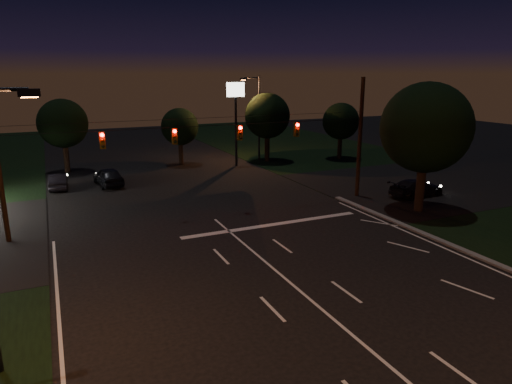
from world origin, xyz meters
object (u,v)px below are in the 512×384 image
tree_right_near (424,129)px  car_oncoming_b (58,181)px  car_oncoming_a (108,176)px  utility_pole_right (357,196)px  car_cross (416,188)px

tree_right_near → car_oncoming_b: 28.66m
car_oncoming_a → car_oncoming_b: (-3.92, 0.49, -0.15)m
utility_pole_right → car_oncoming_a: (-17.08, 11.65, 0.78)m
car_cross → tree_right_near: bearing=134.0°
car_oncoming_b → car_cross: size_ratio=0.82×
utility_pole_right → tree_right_near: 7.61m
car_oncoming_b → car_oncoming_a: bearing=176.6°
car_oncoming_a → car_cross: car_oncoming_a is taller
car_oncoming_a → car_cross: (21.19, -13.63, -0.10)m
utility_pole_right → car_oncoming_b: bearing=150.0°
utility_pole_right → car_oncoming_a: bearing=145.7°
car_oncoming_a → car_oncoming_b: bearing=-13.4°
utility_pole_right → car_cross: size_ratio=1.94×
tree_right_near → car_oncoming_a: bearing=138.5°
utility_pole_right → car_cross: bearing=-25.7°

